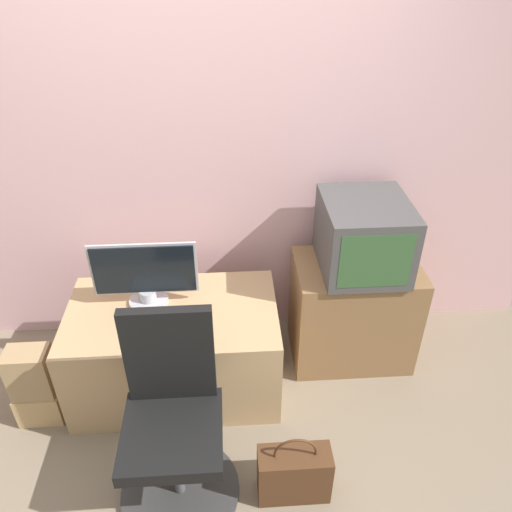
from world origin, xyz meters
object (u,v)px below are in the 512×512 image
(main_monitor, at_px, (145,275))
(office_chair, at_px, (174,430))
(cardboard_box_lower, at_px, (42,404))
(handbag, at_px, (294,473))
(mouse, at_px, (197,319))
(crt_tv, at_px, (364,236))
(keyboard, at_px, (153,323))

(main_monitor, distance_m, office_chair, 0.84)
(main_monitor, height_order, cardboard_box_lower, main_monitor)
(main_monitor, bearing_deg, handbag, -48.87)
(mouse, bearing_deg, main_monitor, 146.47)
(office_chair, bearing_deg, cardboard_box_lower, 149.95)
(cardboard_box_lower, relative_size, handbag, 0.59)
(mouse, height_order, office_chair, office_chair)
(office_chair, bearing_deg, crt_tv, 39.53)
(crt_tv, relative_size, office_chair, 0.52)
(main_monitor, relative_size, mouse, 10.38)
(keyboard, xyz_separation_m, crt_tv, (1.18, 0.30, 0.31))
(crt_tv, height_order, office_chair, crt_tv)
(crt_tv, bearing_deg, cardboard_box_lower, -167.86)
(crt_tv, bearing_deg, main_monitor, -174.86)
(mouse, xyz_separation_m, handbag, (0.46, -0.66, -0.43))
(handbag, bearing_deg, crt_tv, 62.88)
(main_monitor, bearing_deg, keyboard, -78.09)
(office_chair, bearing_deg, handbag, -9.23)
(keyboard, bearing_deg, cardboard_box_lower, -171.70)
(mouse, distance_m, office_chair, 0.60)
(cardboard_box_lower, bearing_deg, main_monitor, 24.70)
(main_monitor, relative_size, crt_tv, 1.09)
(main_monitor, bearing_deg, office_chair, -76.63)
(main_monitor, xyz_separation_m, crt_tv, (1.22, 0.11, 0.13))
(keyboard, distance_m, crt_tv, 1.26)
(crt_tv, relative_size, cardboard_box_lower, 2.15)
(office_chair, bearing_deg, main_monitor, 103.37)
(handbag, bearing_deg, main_monitor, 131.13)
(handbag, bearing_deg, keyboard, 136.84)
(cardboard_box_lower, distance_m, handbag, 1.46)
(office_chair, xyz_separation_m, handbag, (0.55, -0.09, -0.26))
(cardboard_box_lower, xyz_separation_m, handbag, (1.35, -0.55, 0.05))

